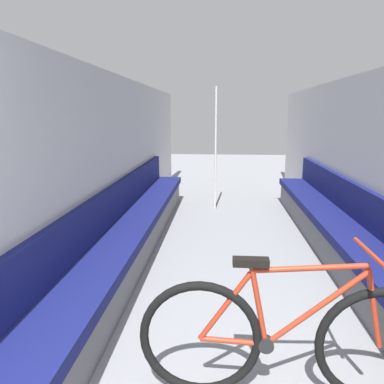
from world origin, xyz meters
name	(u,v)px	position (x,y,z in m)	size (l,w,h in m)	color
wall_left	(105,167)	(-1.48, 3.70, 1.05)	(0.10, 10.60, 2.11)	#B2B2B7
wall_right	(376,170)	(1.48, 3.70, 1.05)	(0.10, 10.60, 2.11)	#B2B2B7
bench_seat_row_left	(130,234)	(-1.21, 3.66, 0.28)	(0.49, 6.05, 0.85)	#5B5B60
bench_seat_row_right	(345,239)	(1.21, 3.66, 0.28)	(0.49, 6.05, 0.85)	#5B5B60
bicycle	(288,339)	(0.22, 1.56, 0.38)	(1.73, 0.46, 0.93)	black
grab_pole_near	(216,151)	(-0.27, 5.99, 1.02)	(0.08, 0.08, 2.09)	gray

